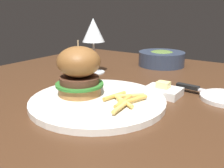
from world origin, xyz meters
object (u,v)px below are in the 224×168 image
at_px(burger_sandwich, 79,71).
at_px(wine_glass, 93,32).
at_px(soup_bowl, 161,58).
at_px(butter_dish, 163,91).
at_px(table_knife, 206,91).
at_px(main_plate, 98,101).

xyz_separation_m(burger_sandwich, wine_glass, (-0.14, 0.23, 0.07)).
xyz_separation_m(burger_sandwich, soup_bowl, (0.01, 0.46, -0.04)).
relative_size(burger_sandwich, wine_glass, 0.71).
xyz_separation_m(butter_dish, soup_bowl, (-0.14, 0.32, 0.02)).
bearing_deg(butter_dish, table_knife, 32.77).
bearing_deg(soup_bowl, butter_dish, -65.69).
xyz_separation_m(main_plate, soup_bowl, (-0.04, 0.46, 0.02)).
xyz_separation_m(main_plate, wine_glass, (-0.19, 0.23, 0.13)).
relative_size(main_plate, burger_sandwich, 2.41).
bearing_deg(butter_dish, main_plate, -125.93).
bearing_deg(burger_sandwich, butter_dish, 42.61).
xyz_separation_m(wine_glass, butter_dish, (0.29, -0.08, -0.13)).
distance_m(main_plate, soup_bowl, 0.46).
height_order(table_knife, butter_dish, butter_dish).
relative_size(burger_sandwich, table_knife, 0.66).
distance_m(main_plate, burger_sandwich, 0.08).
bearing_deg(soup_bowl, table_knife, -47.88).
height_order(burger_sandwich, table_knife, burger_sandwich).
relative_size(wine_glass, butter_dish, 2.06).
xyz_separation_m(burger_sandwich, butter_dish, (0.15, 0.14, -0.06)).
bearing_deg(main_plate, burger_sandwich, -178.29).
bearing_deg(table_knife, main_plate, -134.12).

